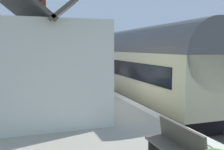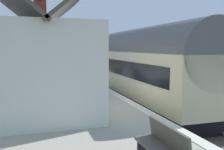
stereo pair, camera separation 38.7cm
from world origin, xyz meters
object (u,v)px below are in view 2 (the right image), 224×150
lamp_post_platform (78,41)px  station_sign_board (76,62)px  bench_platform_end (162,147)px  planter_corner_building (34,82)px  station_building (43,63)px  train (149,67)px  bench_near_building (61,70)px  bench_mid_platform (72,76)px  planter_bench_right (24,73)px

lamp_post_platform → station_sign_board: (1.58, -0.10, -1.54)m
bench_platform_end → planter_corner_building: size_ratio=1.41×
planter_corner_building → station_building: bearing=-175.5°
station_building → planter_corner_building: size_ratio=7.29×
train → station_sign_board: train is taller
station_building → bench_near_building: bearing=-9.4°
train → bench_platform_end: (-8.54, 3.71, -0.79)m
lamp_post_platform → bench_platform_end: bearing=176.7°
bench_platform_end → station_sign_board: 15.20m
planter_corner_building → bench_platform_end: bearing=-168.8°
lamp_post_platform → station_sign_board: bearing=-3.6°
bench_platform_end → bench_mid_platform: (12.02, -0.08, 0.00)m
planter_corner_building → station_sign_board: bearing=-38.0°
lamp_post_platform → station_sign_board: size_ratio=2.51×
bench_mid_platform → lamp_post_platform: size_ratio=0.36×
station_building → bench_platform_end: size_ratio=5.17×
train → bench_near_building: train is taller
train → station_building: station_building is taller
station_sign_board → bench_mid_platform: bearing=165.7°
planter_bench_right → station_sign_board: station_sign_board is taller
bench_near_building → lamp_post_platform: 4.11m
train → bench_mid_platform: (3.49, 3.63, -0.79)m
station_building → bench_mid_platform: bearing=-18.5°
bench_mid_platform → planter_bench_right: (4.65, 3.02, -0.12)m
station_building → train: bearing=-68.2°
station_building → station_sign_board: station_building is taller
planter_bench_right → station_sign_board: bearing=-111.6°
bench_platform_end → station_sign_board: size_ratio=0.89×
planter_corner_building → station_sign_board: (3.97, -3.09, 0.89)m
train → planter_bench_right: 10.55m
bench_mid_platform → planter_corner_building: 2.45m
bench_platform_end → planter_corner_building: 11.41m
bench_mid_platform → bench_near_building: size_ratio=0.99×
station_building → planter_corner_building: station_building is taller
planter_bench_right → lamp_post_platform: lamp_post_platform is taller
train → station_sign_board: bearing=23.1°
bench_mid_platform → lamp_post_platform: bearing=-24.2°
planter_corner_building → lamp_post_platform: size_ratio=0.25×
station_building → lamp_post_platform: 7.79m
bench_platform_end → lamp_post_platform: 13.79m
bench_platform_end → station_building: bearing=16.1°
station_sign_board → planter_corner_building: bearing=142.0°
bench_mid_platform → planter_bench_right: 5.55m
bench_mid_platform → lamp_post_platform: 2.82m
train → planter_corner_building: (2.66, 5.92, -0.97)m
planter_bench_right → bench_platform_end: bearing=-170.0°
station_building → planter_bench_right: station_building is taller
station_building → planter_bench_right: size_ratio=10.48×
station_sign_board → bench_near_building: bearing=28.6°
lamp_post_platform → planter_corner_building: bearing=128.6°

